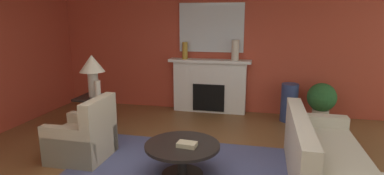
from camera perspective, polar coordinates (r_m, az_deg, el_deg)
wall_fireplace at (r=7.10m, az=4.74°, el=7.02°), size 7.91×0.12×2.81m
area_rug at (r=4.43m, az=-1.72°, el=-15.48°), size 3.26×2.39×0.01m
fireplace at (r=7.05m, az=3.19°, el=0.05°), size 1.80×0.35×1.19m
mantel_mirror at (r=7.00m, az=3.49°, el=10.72°), size 1.42×0.04×1.05m
sofa at (r=4.46m, az=22.51°, el=-12.15°), size 0.91×2.10×0.85m
armchair_near_window at (r=5.06m, az=-18.97°, el=-8.76°), size 0.80×0.80×0.95m
coffee_table at (r=4.29m, az=-1.75°, el=-11.59°), size 1.00×1.00×0.45m
side_table at (r=6.00m, az=-17.06°, el=-4.35°), size 0.56×0.56×0.70m
table_lamp at (r=5.82m, az=-17.58°, el=3.45°), size 0.44×0.44×0.75m
vase_mantel_right at (r=6.79m, az=7.81°, el=6.67°), size 0.16×0.16×0.43m
vase_mantel_left at (r=6.98m, az=-1.28°, el=6.68°), size 0.12×0.12×0.37m
vase_tall_corner at (r=6.72m, az=17.12°, el=-2.61°), size 0.34×0.34×0.78m
vase_on_side_table at (r=5.71m, az=-16.64°, el=-0.37°), size 0.10×0.10×0.32m
book_red_cover at (r=4.15m, az=-0.90°, el=-10.25°), size 0.26×0.19×0.06m
potted_plant at (r=6.71m, az=22.33°, el=-2.14°), size 0.56×0.56×0.83m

